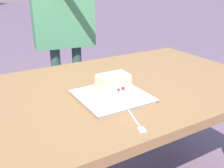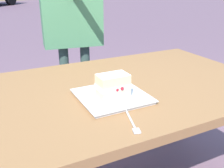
# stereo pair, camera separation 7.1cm
# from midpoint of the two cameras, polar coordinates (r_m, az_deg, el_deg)

# --- Properties ---
(patio_table) EXTENTS (1.42, 0.91, 0.74)m
(patio_table) POSITION_cam_midpoint_polar(r_m,az_deg,el_deg) (1.33, 4.33, -4.00)
(patio_table) COLOR olive
(patio_table) RESTS_ON ground
(dessert_plate) EXTENTS (0.29, 0.29, 0.02)m
(dessert_plate) POSITION_cam_midpoint_polar(r_m,az_deg,el_deg) (1.13, 1.80, -2.76)
(dessert_plate) COLOR white
(dessert_plate) RESTS_ON patio_table
(cake_slice) EXTENTS (0.13, 0.09, 0.10)m
(cake_slice) POSITION_cam_midpoint_polar(r_m,az_deg,el_deg) (1.09, 2.07, -0.41)
(cake_slice) COLOR beige
(cake_slice) RESTS_ON dessert_plate
(dessert_fork) EXTENTS (0.06, 0.17, 0.01)m
(dessert_fork) POSITION_cam_midpoint_polar(r_m,az_deg,el_deg) (0.95, 6.61, -8.40)
(dessert_fork) COLOR silver
(dessert_fork) RESTS_ON patio_table
(diner_person) EXTENTS (0.44, 0.56, 1.53)m
(diner_person) POSITION_cam_midpoint_polar(r_m,az_deg,el_deg) (1.91, -7.65, 15.66)
(diner_person) COLOR #334B43
(diner_person) RESTS_ON ground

